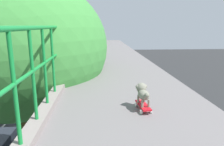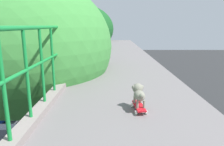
{
  "view_description": "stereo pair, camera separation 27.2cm",
  "coord_description": "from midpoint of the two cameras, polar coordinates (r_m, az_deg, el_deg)",
  "views": [
    {
      "loc": [
        0.57,
        -1.38,
        7.17
      ],
      "look_at": [
        0.84,
        2.66,
        6.23
      ],
      "focal_mm": 32.9,
      "sensor_mm": 36.0,
      "label": 1
    },
    {
      "loc": [
        0.84,
        -1.39,
        7.17
      ],
      "look_at": [
        0.84,
        2.66,
        6.23
      ],
      "focal_mm": 32.9,
      "sensor_mm": 36.0,
      "label": 2
    }
  ],
  "objects": [
    {
      "name": "car_white_seventh",
      "position": [
        19.45,
        -20.54,
        -7.35
      ],
      "size": [
        1.81,
        4.04,
        1.39
      ],
      "color": "silver",
      "rests_on": "ground"
    },
    {
      "name": "roadside_tree_far",
      "position": [
        12.3,
        -15.31,
        7.03
      ],
      "size": [
        4.55,
        4.55,
        8.23
      ],
      "color": "#503324",
      "rests_on": "ground"
    },
    {
      "name": "small_dog",
      "position": [
        3.25,
        6.17,
        -5.35
      ],
      "size": [
        0.21,
        0.42,
        0.32
      ],
      "color": "gray",
      "rests_on": "toy_skateboard"
    },
    {
      "name": "roadside_tree_mid",
      "position": [
        6.54,
        -25.61,
        6.08
      ],
      "size": [
        5.06,
        5.06,
        8.6
      ],
      "color": "#50401E",
      "rests_on": "ground"
    },
    {
      "name": "city_bus",
      "position": [
        29.37,
        -21.82,
        1.84
      ],
      "size": [
        2.69,
        10.35,
        3.39
      ],
      "color": "white",
      "rests_on": "ground"
    },
    {
      "name": "toy_skateboard",
      "position": [
        3.29,
        6.27,
        -9.06
      ],
      "size": [
        0.21,
        0.46,
        0.09
      ],
      "color": "red",
      "rests_on": "overpass_deck"
    },
    {
      "name": "roadside_tree_farthest",
      "position": [
        19.65,
        -11.78,
        11.78
      ],
      "size": [
        5.8,
        5.8,
        9.03
      ],
      "color": "#4A3D1F",
      "rests_on": "ground"
    }
  ]
}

